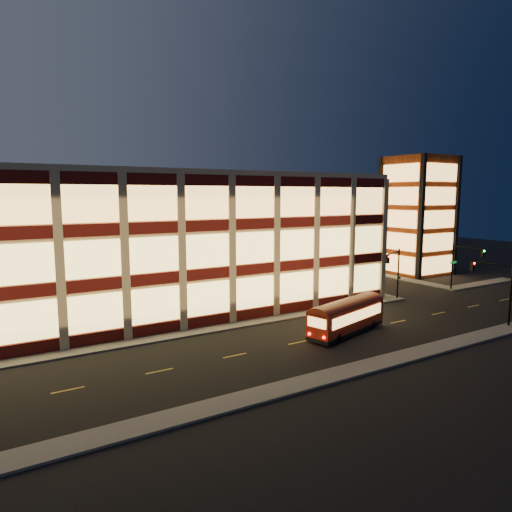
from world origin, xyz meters
TOP-DOWN VIEW (x-y plane):
  - ground at (0.00, 0.00)m, footprint 200.00×200.00m
  - sidewalk_office_south at (-3.00, 1.00)m, footprint 54.00×2.00m
  - sidewalk_office_east at (23.00, 17.00)m, footprint 2.00×30.00m
  - sidewalk_tower_south at (40.00, 1.00)m, footprint 14.00×2.00m
  - sidewalk_tower_west at (34.00, 17.00)m, footprint 2.00×30.00m
  - sidewalk_near at (0.00, -13.00)m, footprint 100.00×2.00m
  - office_building at (-2.91, 16.91)m, footprint 50.45×30.45m
  - stair_tower at (39.95, 11.95)m, footprint 8.60×8.60m
  - traffic_signal_far at (22.21, 0.24)m, footprint 3.79×1.87m
  - traffic_signal_right at (33.50, -0.62)m, footprint 1.20×4.37m
  - traffic_signal_near at (23.50, -11.03)m, footprint 0.32×4.45m
  - trolley_bus at (9.23, -6.11)m, footprint 9.28×4.59m

SIDE VIEW (x-z plane):
  - ground at x=0.00m, z-range 0.00..0.00m
  - sidewalk_office_south at x=-3.00m, z-range 0.00..0.15m
  - sidewalk_office_east at x=23.00m, z-range 0.00..0.15m
  - sidewalk_tower_south at x=40.00m, z-range 0.00..0.15m
  - sidewalk_tower_west at x=34.00m, z-range 0.00..0.15m
  - sidewalk_near at x=0.00m, z-range 0.00..0.15m
  - trolley_bus at x=9.23m, z-range 0.17..3.22m
  - traffic_signal_right at x=33.50m, z-range 1.10..7.10m
  - traffic_signal_far at x=22.21m, z-range 1.11..7.11m
  - traffic_signal_near at x=23.50m, z-range 1.13..7.13m
  - office_building at x=-2.91m, z-range 0.00..14.50m
  - stair_tower at x=39.95m, z-range -0.01..17.99m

